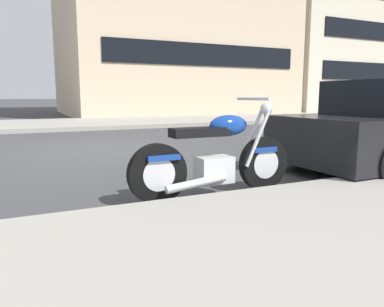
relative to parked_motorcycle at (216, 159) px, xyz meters
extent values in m
plane|color=#3D3D3F|center=(-0.55, 4.21, -0.43)|extent=(260.00, 260.00, 0.00)
cube|color=gray|center=(11.45, 11.15, -0.36)|extent=(120.00, 5.00, 0.14)
cube|color=silver|center=(-0.55, 0.36, -0.43)|extent=(0.12, 2.20, 0.01)
cylinder|color=black|center=(0.67, 0.02, -0.11)|extent=(0.65, 0.12, 0.65)
cylinder|color=silver|center=(0.67, 0.02, -0.11)|extent=(0.36, 0.13, 0.36)
cylinder|color=black|center=(-0.71, -0.01, -0.11)|extent=(0.65, 0.12, 0.65)
cylinder|color=silver|center=(-0.71, -0.01, -0.11)|extent=(0.36, 0.13, 0.36)
cube|color=silver|center=(-0.02, 0.00, -0.12)|extent=(0.41, 0.27, 0.30)
cube|color=black|center=(-0.20, 0.00, 0.31)|extent=(0.68, 0.23, 0.10)
ellipsoid|color=navy|center=(0.16, 0.01, 0.37)|extent=(0.48, 0.25, 0.24)
cube|color=navy|center=(-0.66, -0.01, 0.07)|extent=(0.36, 0.19, 0.06)
cube|color=navy|center=(0.65, 0.02, 0.07)|extent=(0.32, 0.17, 0.06)
cylinder|color=silver|center=(0.52, 0.08, 0.21)|extent=(0.34, 0.05, 0.65)
cylinder|color=silver|center=(0.52, -0.06, 0.21)|extent=(0.34, 0.05, 0.65)
cylinder|color=silver|center=(0.49, 0.01, 0.67)|extent=(0.05, 0.62, 0.04)
sphere|color=silver|center=(0.69, 0.02, 0.55)|extent=(0.15, 0.15, 0.15)
cylinder|color=silver|center=(-0.32, -0.14, -0.22)|extent=(0.71, 0.10, 0.16)
cylinder|color=black|center=(2.17, 1.07, -0.12)|extent=(0.62, 0.23, 0.62)
cube|color=black|center=(6.81, 13.42, 2.75)|extent=(10.58, 0.06, 1.10)
cube|color=beige|center=(20.27, 18.20, 5.63)|extent=(13.53, 9.50, 12.12)
camera|label=1|loc=(-1.99, -3.61, 0.71)|focal=34.47mm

